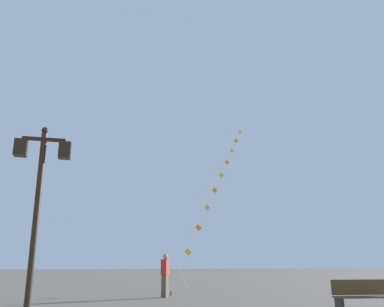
{
  "coord_description": "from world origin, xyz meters",
  "views": [
    {
      "loc": [
        -0.77,
        -0.4,
        1.32
      ],
      "look_at": [
        3.96,
        19.14,
        6.85
      ],
      "focal_mm": 37.46,
      "sensor_mm": 36.0,
      "label": 1
    }
  ],
  "objects_px": {
    "twin_lantern_lamp_post": "(40,183)",
    "kite_flyer": "(165,274)",
    "park_bench": "(363,297)",
    "kite_train": "(218,183)"
  },
  "relations": [
    {
      "from": "kite_flyer",
      "to": "park_bench",
      "type": "relative_size",
      "value": 1.04
    },
    {
      "from": "twin_lantern_lamp_post",
      "to": "kite_flyer",
      "type": "xyz_separation_m",
      "value": [
        4.24,
        6.87,
        -2.24
      ]
    },
    {
      "from": "kite_flyer",
      "to": "park_bench",
      "type": "xyz_separation_m",
      "value": [
        4.23,
        -6.71,
        -0.45
      ]
    },
    {
      "from": "twin_lantern_lamp_post",
      "to": "kite_flyer",
      "type": "relative_size",
      "value": 2.65
    },
    {
      "from": "kite_train",
      "to": "twin_lantern_lamp_post",
      "type": "bearing_deg",
      "value": -121.72
    },
    {
      "from": "twin_lantern_lamp_post",
      "to": "kite_flyer",
      "type": "height_order",
      "value": "twin_lantern_lamp_post"
    },
    {
      "from": "kite_flyer",
      "to": "park_bench",
      "type": "bearing_deg",
      "value": -115.91
    },
    {
      "from": "twin_lantern_lamp_post",
      "to": "kite_flyer",
      "type": "bearing_deg",
      "value": 58.32
    },
    {
      "from": "park_bench",
      "to": "twin_lantern_lamp_post",
      "type": "bearing_deg",
      "value": -172.99
    },
    {
      "from": "twin_lantern_lamp_post",
      "to": "kite_train",
      "type": "relative_size",
      "value": 0.35
    }
  ]
}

